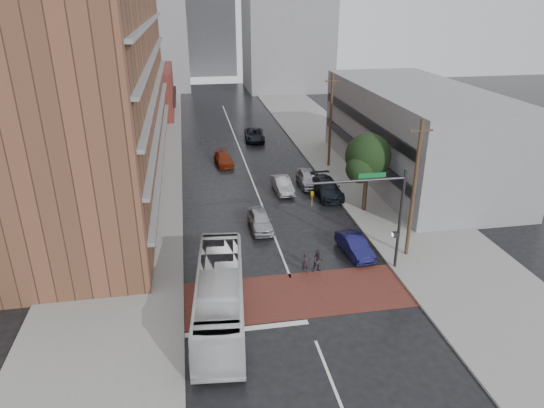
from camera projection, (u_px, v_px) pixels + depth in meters
ground at (299, 299)px, 29.85m from camera, size 160.00×160.00×0.00m
crosswalk at (297, 295)px, 30.30m from camera, size 14.00×5.00×0.02m
sidewalk_west at (138, 174)px, 50.59m from camera, size 9.00×90.00×0.15m
sidewalk_east at (349, 162)px, 54.25m from camera, size 9.00×90.00×0.15m
apartment_block at (92, 34)px, 43.76m from camera, size 10.00×44.00×28.00m
storefront_west at (147, 91)px, 75.36m from camera, size 8.00×16.00×7.00m
building_east at (415, 133)px, 48.78m from camera, size 11.00×26.00×9.00m
distant_tower_west at (137, 2)px, 91.78m from camera, size 18.00×16.00×32.00m
distant_tower_center at (207, 20)px, 110.97m from camera, size 12.00×10.00×24.00m
street_tree at (368, 159)px, 40.21m from camera, size 4.20×4.10×6.90m
signal_mast at (381, 206)px, 31.17m from camera, size 6.50×0.30×7.20m
utility_pole_near at (414, 189)px, 32.83m from camera, size 1.60×0.26×10.00m
utility_pole_far at (331, 120)px, 50.91m from camera, size 1.60×0.26×10.00m
transit_bus at (220, 295)px, 27.55m from camera, size 3.67×11.37×3.11m
pedestrian_a at (306, 263)px, 32.45m from camera, size 0.55×0.37×1.47m
pedestrian_b at (318, 261)px, 32.56m from camera, size 0.78×0.61×1.58m
car_travel_a at (260, 220)px, 38.62m from camera, size 1.82×4.36×1.48m
car_travel_b at (282, 185)px, 45.88m from camera, size 1.67×4.31×1.40m
car_travel_c at (224, 159)px, 53.39m from camera, size 2.16×4.42×1.24m
suv_travel at (254, 135)px, 62.26m from camera, size 2.79×5.38×1.45m
car_parked_near at (355, 246)px, 34.81m from camera, size 1.86×4.28×1.37m
car_parked_mid at (327, 188)px, 45.01m from camera, size 2.24×5.41×1.56m
car_parked_far at (308, 178)px, 47.40m from camera, size 1.96×4.60×1.55m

